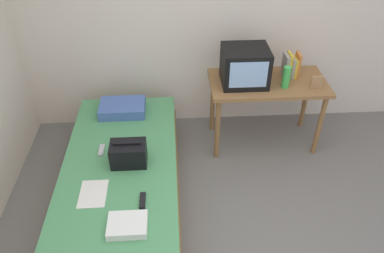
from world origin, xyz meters
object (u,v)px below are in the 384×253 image
pillow (123,108)px  tv (245,66)px  desk (267,90)px  folded_towel (127,225)px  picture_frame (317,82)px  bed (123,179)px  magazine (93,194)px  handbag (128,154)px  book_row (291,66)px  water_bottle (286,77)px  remote_silver (101,150)px  remote_dark (143,200)px

pillow → tv: bearing=1.4°
desk → folded_towel: size_ratio=4.14×
picture_frame → folded_towel: size_ratio=0.46×
bed → magazine: (-0.17, -0.39, 0.24)m
folded_towel → handbag: bearing=93.0°
tv → book_row: 0.50m
handbag → magazine: size_ratio=1.03×
folded_towel → picture_frame: bearing=37.4°
water_bottle → remote_silver: water_bottle is taller
tv → picture_frame: (0.68, -0.15, -0.12)m
water_bottle → folded_towel: size_ratio=0.77×
remote_dark → remote_silver: same height
desk → book_row: bearing=22.8°
folded_towel → magazine: bearing=130.9°
tv → bed: bearing=-147.8°
handbag → desk: bearing=30.6°
book_row → folded_towel: (-1.54, -1.58, -0.37)m
tv → remote_dark: (-0.96, -1.23, -0.46)m
water_bottle → folded_towel: water_bottle is taller
handbag → remote_dark: bearing=-73.7°
remote_silver → handbag: bearing=-32.4°
bed → handbag: bearing=-27.8°
bed → folded_towel: size_ratio=7.14×
desk → picture_frame: 0.48m
tv → magazine: size_ratio=1.52×
pillow → remote_dark: 1.23m
magazine → folded_towel: folded_towel is taller
picture_frame → remote_silver: bearing=-166.8°
picture_frame → remote_silver: (-2.03, -0.48, -0.34)m
water_bottle → book_row: size_ratio=0.88×
book_row → folded_towel: bearing=-134.3°
desk → tv: 0.37m
bed → folded_towel: 0.79m
book_row → pillow: bearing=-175.5°
folded_towel → remote_dark: bearing=68.7°
desk → handbag: (-1.34, -0.79, -0.09)m
tv → picture_frame: tv is taller
desk → handbag: 1.56m
magazine → picture_frame: bearing=25.9°
desk → pillow: desk is taller
water_bottle → picture_frame: water_bottle is taller
bed → remote_silver: 0.32m
desk → remote_dark: desk is taller
tv → desk: bearing=1.3°
desk → pillow: bearing=-178.6°
handbag → magazine: (-0.26, -0.35, -0.10)m
picture_frame → magazine: 2.28m
water_bottle → remote_dark: 1.79m
desk → tv: bearing=-178.7°
pillow → magazine: pillow is taller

